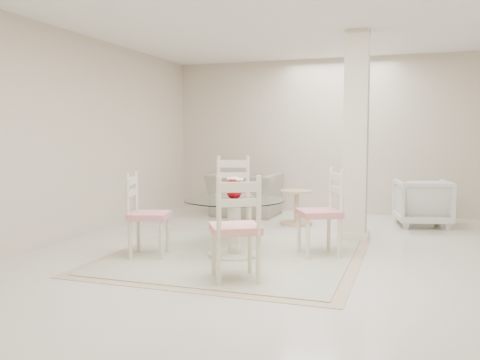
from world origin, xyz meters
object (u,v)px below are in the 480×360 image
(recliner_taupe, at_px, (245,195))
(side_table, at_px, (297,209))
(column, at_px, (356,136))
(dining_chair_south, at_px, (236,221))
(dining_chair_east, at_px, (325,206))
(dining_table, at_px, (234,228))
(dining_chair_north, at_px, (233,191))
(red_vase, at_px, (234,189))
(dining_chair_west, at_px, (143,208))
(armchair_white, at_px, (422,202))

(recliner_taupe, height_order, side_table, recliner_taupe)
(column, xyz_separation_m, dining_chair_south, (-0.81, -2.43, -0.77))
(dining_chair_east, xyz_separation_m, dining_chair_south, (-0.60, -1.31, 0.01))
(dining_table, xyz_separation_m, dining_chair_north, (-0.35, 0.97, 0.30))
(recliner_taupe, bearing_deg, red_vase, 107.50)
(dining_chair_east, xyz_separation_m, dining_chair_west, (-1.92, -0.69, -0.02))
(dining_chair_west, height_order, side_table, dining_chair_west)
(red_vase, height_order, armchair_white, red_vase)
(side_table, bearing_deg, red_vase, -95.33)
(dining_chair_south, bearing_deg, recliner_taupe, -102.28)
(dining_chair_east, distance_m, recliner_taupe, 3.06)
(dining_table, relative_size, side_table, 2.13)
(dining_chair_west, bearing_deg, dining_chair_north, -39.89)
(dining_chair_east, height_order, recliner_taupe, dining_chair_east)
(column, height_order, armchair_white, column)
(column, xyz_separation_m, dining_table, (-1.17, -1.48, -1.02))
(red_vase, relative_size, dining_chair_north, 0.21)
(dining_table, height_order, recliner_taupe, recliner_taupe)
(dining_table, xyz_separation_m, dining_chair_south, (0.36, -0.96, 0.25))
(column, xyz_separation_m, dining_chair_west, (-2.13, -1.81, -0.80))
(dining_chair_south, bearing_deg, column, -137.64)
(red_vase, bearing_deg, recliner_taupe, 105.76)
(dining_chair_east, relative_size, dining_chair_south, 0.99)
(dining_chair_west, distance_m, side_table, 2.88)
(dining_table, height_order, dining_chair_north, dining_chair_north)
(red_vase, xyz_separation_m, dining_chair_east, (0.96, 0.35, -0.19))
(red_vase, relative_size, side_table, 0.48)
(red_vase, bearing_deg, dining_chair_east, 20.17)
(armchair_white, bearing_deg, dining_table, 42.17)
(column, distance_m, recliner_taupe, 2.60)
(dining_chair_east, xyz_separation_m, dining_chair_north, (-1.31, 0.61, 0.06))
(dining_chair_south, distance_m, armchair_white, 4.10)
(dining_chair_west, relative_size, side_table, 1.99)
(column, distance_m, dining_chair_north, 1.75)
(column, relative_size, dining_table, 2.40)
(dining_chair_south, xyz_separation_m, recliner_taupe, (-1.16, 3.81, -0.22))
(dining_chair_north, height_order, dining_chair_west, dining_chair_north)
(dining_table, relative_size, dining_chair_south, 1.02)
(armchair_white, xyz_separation_m, side_table, (-1.82, -0.50, -0.11))
(column, distance_m, dining_table, 2.14)
(dining_chair_east, relative_size, recliner_taupe, 0.99)
(dining_chair_north, bearing_deg, dining_chair_west, -136.48)
(dining_chair_east, bearing_deg, dining_chair_south, -52.36)
(armchair_white, bearing_deg, side_table, 3.81)
(dining_chair_west, bearing_deg, armchair_white, -58.69)
(dining_chair_west, height_order, dining_chair_south, dining_chair_south)
(dining_chair_east, height_order, armchair_white, dining_chair_east)
(red_vase, relative_size, dining_chair_south, 0.23)
(dining_chair_east, xyz_separation_m, side_table, (-0.74, 1.92, -0.33))
(dining_chair_south, relative_size, side_table, 2.10)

